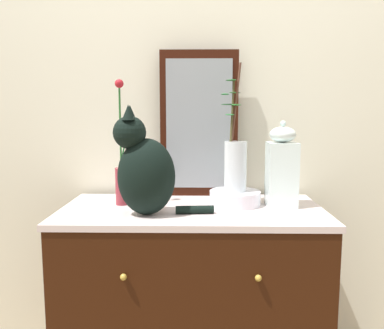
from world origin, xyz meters
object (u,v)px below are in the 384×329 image
sideboard (192,303)px  jar_lidded_porcelain (282,168)px  mirror_leaning (199,124)px  cat_sitting (144,170)px  vase_glass_clear (235,162)px  bowl_porcelain (235,198)px  vase_slim_green (121,174)px

sideboard → jar_lidded_porcelain: (0.37, 0.04, 0.58)m
mirror_leaning → sideboard: bearing=-96.6°
cat_sitting → vase_glass_clear: size_ratio=0.78×
sideboard → mirror_leaning: 0.79m
cat_sitting → bowl_porcelain: (0.36, 0.17, -0.15)m
vase_glass_clear → sideboard: bearing=-162.7°
bowl_porcelain → jar_lidded_porcelain: size_ratio=0.60×
cat_sitting → jar_lidded_porcelain: 0.57m
cat_sitting → bowl_porcelain: 0.42m
bowl_porcelain → vase_glass_clear: size_ratio=0.40×
jar_lidded_porcelain → bowl_porcelain: bearing=174.7°
sideboard → mirror_leaning: size_ratio=1.60×
mirror_leaning → jar_lidded_porcelain: bearing=-30.8°
mirror_leaning → vase_slim_green: bearing=-149.6°
sideboard → cat_sitting: bearing=-147.9°
bowl_porcelain → jar_lidded_porcelain: jar_lidded_porcelain is taller
cat_sitting → bowl_porcelain: bearing=24.8°
cat_sitting → vase_slim_green: 0.21m
vase_slim_green → vase_glass_clear: vase_glass_clear is taller
vase_slim_green → jar_lidded_porcelain: (0.67, -0.01, 0.03)m
vase_glass_clear → mirror_leaning: bearing=129.3°
mirror_leaning → cat_sitting: 0.44m
vase_slim_green → bowl_porcelain: 0.49m
bowl_porcelain → vase_glass_clear: 0.15m
mirror_leaning → vase_glass_clear: 0.28m
sideboard → bowl_porcelain: size_ratio=4.99×
mirror_leaning → jar_lidded_porcelain: size_ratio=1.88×
mirror_leaning → vase_slim_green: mirror_leaning is taller
bowl_porcelain → mirror_leaning: bearing=129.3°
sideboard → jar_lidded_porcelain: bearing=5.7°
vase_glass_clear → jar_lidded_porcelain: bearing=-5.7°
mirror_leaning → vase_slim_green: (-0.33, -0.19, -0.21)m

